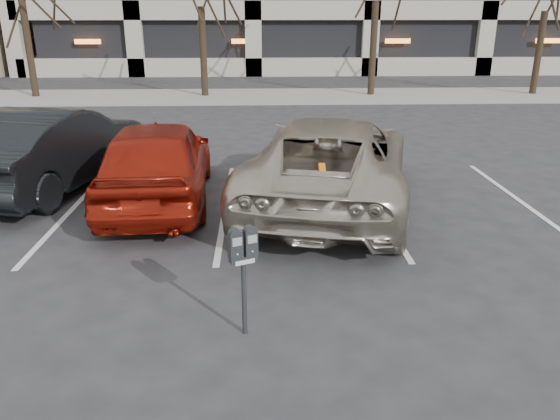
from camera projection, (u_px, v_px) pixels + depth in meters
ground at (313, 257)px, 8.02m from camera, size 140.00×140.00×0.00m
sidewalk at (277, 96)px, 23.03m from camera, size 80.00×4.00×0.12m
stall_lines at (226, 206)px, 10.12m from camera, size 16.90×5.20×0.00m
parking_meter at (243, 255)px, 5.80m from camera, size 0.34×0.24×1.25m
suv_silver at (330, 161)px, 10.02m from camera, size 3.96×6.33×1.64m
car_red at (157, 161)px, 10.12m from camera, size 2.14×4.78×1.60m
car_dark at (53, 148)px, 11.00m from camera, size 2.83×5.24×1.64m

